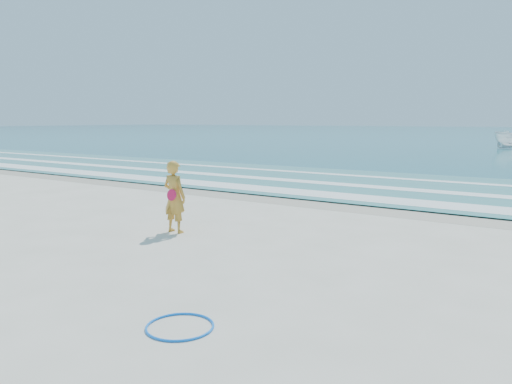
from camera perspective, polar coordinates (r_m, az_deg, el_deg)
The scene contains 8 objects.
ground at distance 8.78m, azimuth -14.77°, elevation -9.63°, with size 400.00×400.00×0.00m, color silver.
wet_sand at distance 16.02m, azimuth 10.08°, elevation -1.41°, with size 400.00×2.40×0.00m, color #B2A893.
shallow at distance 20.64m, azimuth 15.70°, elevation 0.68°, with size 400.00×10.00×0.01m, color #59B7AD.
foam_near at distance 17.20m, azimuth 11.84°, elevation -0.63°, with size 400.00×1.40×0.01m, color white.
foam_mid at distance 19.89m, azimuth 14.98°, elevation 0.45°, with size 400.00×0.90×0.01m, color white.
foam_far at distance 23.02m, azimuth 17.66°, elevation 1.37°, with size 400.00×0.60×0.01m, color white.
hoop at distance 6.72m, azimuth -8.69°, elevation -14.95°, with size 0.89×0.89×0.03m, color #0D71F3.
woman at distance 11.91m, azimuth -9.30°, elevation -0.54°, with size 0.63×0.43×1.71m.
Camera 1 is at (6.33, -5.48, 2.65)m, focal length 35.00 mm.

